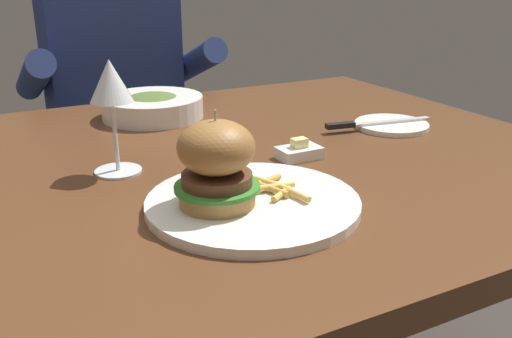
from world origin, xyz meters
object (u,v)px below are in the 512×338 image
at_px(butter_dish, 299,152).
at_px(soup_bowl, 153,106).
at_px(table_knife, 369,123).
at_px(burger_sandwich, 217,163).
at_px(wine_glass, 111,88).
at_px(bread_plate, 392,125).
at_px(diner_person, 118,138).
at_px(main_plate, 253,203).

distance_m(butter_dish, soup_bowl, 0.40).
bearing_deg(table_knife, soup_bowl, 140.18).
height_order(burger_sandwich, soup_bowl, burger_sandwich).
relative_size(wine_glass, table_knife, 0.78).
bearing_deg(table_knife, wine_glass, -179.38).
bearing_deg(table_knife, bread_plate, -9.05).
relative_size(bread_plate, table_knife, 0.64).
distance_m(butter_dish, diner_person, 0.87).
relative_size(butter_dish, diner_person, 0.06).
relative_size(soup_bowl, diner_person, 0.18).
height_order(main_plate, burger_sandwich, burger_sandwich).
relative_size(table_knife, soup_bowl, 1.07).
distance_m(main_plate, soup_bowl, 0.53).
bearing_deg(butter_dish, main_plate, -138.28).
height_order(wine_glass, table_knife, wine_glass).
relative_size(burger_sandwich, butter_dish, 1.75).
xyz_separation_m(burger_sandwich, table_knife, (0.44, 0.23, -0.06)).
height_order(bread_plate, table_knife, table_knife).
height_order(bread_plate, butter_dish, butter_dish).
relative_size(main_plate, soup_bowl, 1.37).
xyz_separation_m(wine_glass, table_knife, (0.51, 0.01, -0.12)).
distance_m(main_plate, table_knife, 0.45).
distance_m(wine_glass, butter_dish, 0.33).
distance_m(burger_sandwich, wine_glass, 0.24).
distance_m(burger_sandwich, diner_person, 1.02).
height_order(butter_dish, soup_bowl, soup_bowl).
bearing_deg(main_plate, bread_plate, 27.20).
bearing_deg(diner_person, wine_glass, -103.95).
xyz_separation_m(butter_dish, soup_bowl, (-0.14, 0.38, 0.01)).
distance_m(bread_plate, diner_person, 0.87).
bearing_deg(diner_person, table_knife, -66.90).
xyz_separation_m(bread_plate, diner_person, (-0.37, 0.77, -0.18)).
distance_m(main_plate, bread_plate, 0.49).
height_order(bread_plate, diner_person, diner_person).
bearing_deg(butter_dish, soup_bowl, 109.77).
height_order(main_plate, soup_bowl, soup_bowl).
bearing_deg(diner_person, butter_dish, -82.90).
bearing_deg(main_plate, butter_dish, 41.72).
xyz_separation_m(bread_plate, butter_dish, (-0.27, -0.08, 0.01)).
bearing_deg(table_knife, burger_sandwich, -152.59).
xyz_separation_m(main_plate, soup_bowl, (0.03, 0.53, 0.02)).
xyz_separation_m(bread_plate, table_knife, (-0.05, 0.01, 0.01)).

